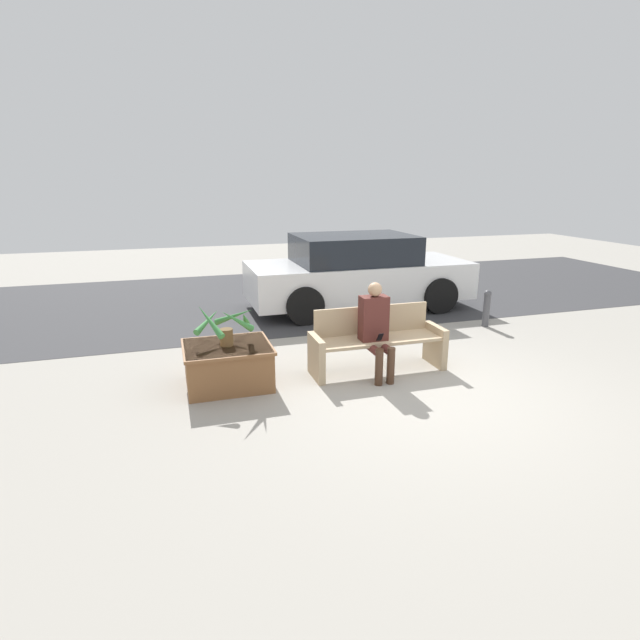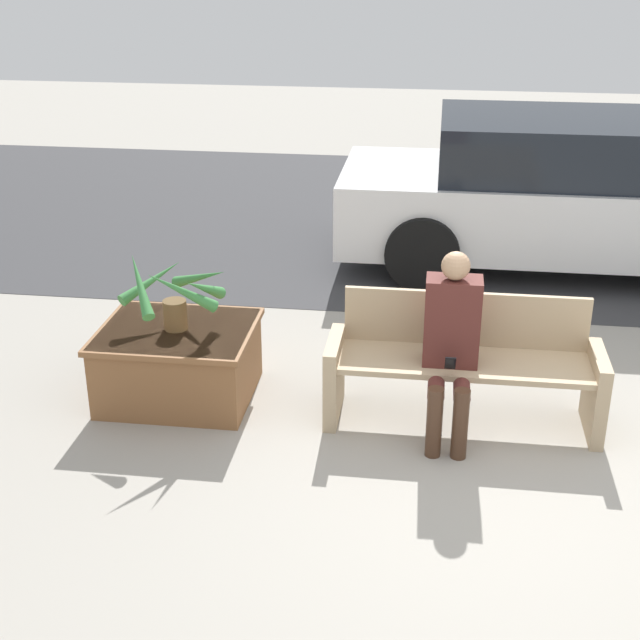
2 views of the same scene
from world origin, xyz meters
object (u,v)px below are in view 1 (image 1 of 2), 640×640
at_px(bench, 377,341).
at_px(bollard_post, 487,307).
at_px(potted_plant, 227,324).
at_px(planter_box, 228,364).
at_px(person_seated, 376,326).
at_px(parked_car, 357,272).

xyz_separation_m(bench, bollard_post, (2.73, 1.38, -0.07)).
bearing_deg(bench, potted_plant, 178.44).
bearing_deg(planter_box, person_seated, -7.03).
bearing_deg(bench, parked_car, 73.33).
bearing_deg(bench, planter_box, 178.52).
height_order(bench, person_seated, person_seated).
bearing_deg(bollard_post, planter_box, -164.44).
bearing_deg(planter_box, bollard_post, 15.56).
distance_m(planter_box, parked_car, 4.49).
bearing_deg(potted_plant, person_seated, -7.15).
xyz_separation_m(planter_box, parked_car, (3.03, 3.28, 0.45)).
distance_m(planter_box, potted_plant, 0.54).
bearing_deg(bollard_post, person_seated, -151.06).
bearing_deg(bollard_post, parked_car, 131.50).
height_order(planter_box, potted_plant, potted_plant).
distance_m(bench, planter_box, 2.03).
xyz_separation_m(potted_plant, parked_car, (3.02, 3.28, -0.09)).
height_order(bench, potted_plant, potted_plant).
height_order(bench, bollard_post, bench).
bearing_deg(bench, person_seated, -117.87).
bearing_deg(person_seated, bench, 62.13).
bearing_deg(person_seated, bollard_post, 28.94).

